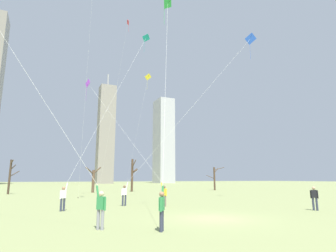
{
  "coord_description": "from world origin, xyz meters",
  "views": [
    {
      "loc": [
        -8.78,
        -13.39,
        2.16
      ],
      "look_at": [
        0.0,
        6.0,
        6.23
      ],
      "focal_mm": 29.48,
      "sensor_mm": 36.0,
      "label": 1
    }
  ],
  "objects_px": {
    "bare_tree_center": "(10,176)",
    "bare_tree_left_of_center": "(93,179)",
    "kite_flyer_foreground_left_pink": "(85,180)",
    "bare_tree_leftmost": "(215,178)",
    "distant_kite_drifting_left_yellow": "(147,84)",
    "bare_tree_far_right_edge": "(132,174)",
    "distant_kite_low_near_trees_red": "(124,47)",
    "kite_flyer_far_back_green": "(163,159)",
    "distant_kite_high_overhead_orange": "(91,19)",
    "kite_flyer_midfield_left_purple": "(148,171)",
    "kite_flyer_foreground_right_blue": "(158,152)",
    "kite_flyer_midfield_right_teal": "(82,161)",
    "bystander_watching_nearby": "(314,197)"
  },
  "relations": [
    {
      "from": "bystander_watching_nearby",
      "to": "distant_kite_high_overhead_orange",
      "type": "relative_size",
      "value": 0.06
    },
    {
      "from": "kite_flyer_foreground_right_blue",
      "to": "bare_tree_left_of_center",
      "type": "relative_size",
      "value": 4.49
    },
    {
      "from": "distant_kite_drifting_left_yellow",
      "to": "distant_kite_high_overhead_orange",
      "type": "distance_m",
      "value": 16.25
    },
    {
      "from": "kite_flyer_far_back_green",
      "to": "bare_tree_center",
      "type": "bearing_deg",
      "value": 105.35
    },
    {
      "from": "kite_flyer_foreground_left_pink",
      "to": "bare_tree_leftmost",
      "type": "height_order",
      "value": "kite_flyer_foreground_left_pink"
    },
    {
      "from": "bystander_watching_nearby",
      "to": "kite_flyer_far_back_green",
      "type": "bearing_deg",
      "value": -171.77
    },
    {
      "from": "bare_tree_left_of_center",
      "to": "kite_flyer_foreground_left_pink",
      "type": "bearing_deg",
      "value": -100.06
    },
    {
      "from": "bare_tree_far_right_edge",
      "to": "kite_flyer_midfield_right_teal",
      "type": "bearing_deg",
      "value": -115.09
    },
    {
      "from": "bystander_watching_nearby",
      "to": "bare_tree_center",
      "type": "distance_m",
      "value": 38.45
    },
    {
      "from": "kite_flyer_far_back_green",
      "to": "bare_tree_center",
      "type": "height_order",
      "value": "kite_flyer_far_back_green"
    },
    {
      "from": "kite_flyer_midfield_right_teal",
      "to": "kite_flyer_far_back_green",
      "type": "bearing_deg",
      "value": -75.38
    },
    {
      "from": "bare_tree_far_right_edge",
      "to": "kite_flyer_far_back_green",
      "type": "bearing_deg",
      "value": -104.81
    },
    {
      "from": "kite_flyer_far_back_green",
      "to": "distant_kite_drifting_left_yellow",
      "type": "height_order",
      "value": "distant_kite_drifting_left_yellow"
    },
    {
      "from": "kite_flyer_foreground_right_blue",
      "to": "bare_tree_far_right_edge",
      "type": "distance_m",
      "value": 24.56
    },
    {
      "from": "kite_flyer_midfield_right_teal",
      "to": "distant_kite_low_near_trees_red",
      "type": "relative_size",
      "value": 0.76
    },
    {
      "from": "distant_kite_low_near_trees_red",
      "to": "bare_tree_left_of_center",
      "type": "relative_size",
      "value": 6.08
    },
    {
      "from": "kite_flyer_midfield_left_purple",
      "to": "kite_flyer_foreground_right_blue",
      "type": "bearing_deg",
      "value": 17.84
    },
    {
      "from": "bare_tree_center",
      "to": "bare_tree_left_of_center",
      "type": "relative_size",
      "value": 1.2
    },
    {
      "from": "distant_kite_drifting_left_yellow",
      "to": "bare_tree_center",
      "type": "xyz_separation_m",
      "value": [
        -19.4,
        2.79,
        -15.68
      ]
    },
    {
      "from": "kite_flyer_midfield_right_teal",
      "to": "bare_tree_left_of_center",
      "type": "xyz_separation_m",
      "value": [
        4.88,
        23.96,
        -1.34
      ]
    },
    {
      "from": "kite_flyer_far_back_green",
      "to": "kite_flyer_foreground_left_pink",
      "type": "bearing_deg",
      "value": 166.16
    },
    {
      "from": "distant_kite_low_near_trees_red",
      "to": "distant_kite_drifting_left_yellow",
      "type": "relative_size",
      "value": 1.22
    },
    {
      "from": "kite_flyer_midfield_left_purple",
      "to": "bystander_watching_nearby",
      "type": "height_order",
      "value": "kite_flyer_midfield_left_purple"
    },
    {
      "from": "kite_flyer_foreground_right_blue",
      "to": "kite_flyer_midfield_left_purple",
      "type": "bearing_deg",
      "value": -162.16
    },
    {
      "from": "bystander_watching_nearby",
      "to": "distant_kite_low_near_trees_red",
      "type": "distance_m",
      "value": 30.73
    },
    {
      "from": "bystander_watching_nearby",
      "to": "bare_tree_leftmost",
      "type": "bearing_deg",
      "value": 67.81
    },
    {
      "from": "distant_kite_low_near_trees_red",
      "to": "bare_tree_center",
      "type": "relative_size",
      "value": 5.05
    },
    {
      "from": "kite_flyer_far_back_green",
      "to": "bare_tree_far_right_edge",
      "type": "bearing_deg",
      "value": 75.19
    },
    {
      "from": "kite_flyer_foreground_left_pink",
      "to": "bare_tree_far_right_edge",
      "type": "distance_m",
      "value": 35.75
    },
    {
      "from": "bystander_watching_nearby",
      "to": "bare_tree_left_of_center",
      "type": "relative_size",
      "value": 0.4
    },
    {
      "from": "kite_flyer_far_back_green",
      "to": "kite_flyer_foreground_left_pink",
      "type": "distance_m",
      "value": 3.65
    },
    {
      "from": "kite_flyer_midfield_left_purple",
      "to": "kite_flyer_far_back_green",
      "type": "distance_m",
      "value": 10.45
    },
    {
      "from": "kite_flyer_midfield_right_teal",
      "to": "kite_flyer_midfield_left_purple",
      "type": "relative_size",
      "value": 1.45
    },
    {
      "from": "kite_flyer_midfield_left_purple",
      "to": "bare_tree_leftmost",
      "type": "relative_size",
      "value": 2.97
    },
    {
      "from": "distant_kite_high_overhead_orange",
      "to": "bare_tree_far_right_edge",
      "type": "distance_m",
      "value": 25.67
    },
    {
      "from": "kite_flyer_far_back_green",
      "to": "bare_tree_far_right_edge",
      "type": "distance_m",
      "value": 35.51
    },
    {
      "from": "bare_tree_left_of_center",
      "to": "distant_kite_low_near_trees_red",
      "type": "bearing_deg",
      "value": -79.74
    },
    {
      "from": "bystander_watching_nearby",
      "to": "bare_tree_left_of_center",
      "type": "bearing_deg",
      "value": 107.23
    },
    {
      "from": "bare_tree_far_right_edge",
      "to": "bare_tree_left_of_center",
      "type": "xyz_separation_m",
      "value": [
        -6.7,
        -0.77,
        -0.78
      ]
    },
    {
      "from": "bare_tree_far_right_edge",
      "to": "bare_tree_leftmost",
      "type": "xyz_separation_m",
      "value": [
        15.95,
        -1.21,
        -0.59
      ]
    },
    {
      "from": "distant_kite_high_overhead_orange",
      "to": "bare_tree_leftmost",
      "type": "xyz_separation_m",
      "value": [
        26.22,
        13.53,
        -18.93
      ]
    },
    {
      "from": "distant_kite_high_overhead_orange",
      "to": "kite_flyer_far_back_green",
      "type": "bearing_deg",
      "value": -86.54
    },
    {
      "from": "bare_tree_far_right_edge",
      "to": "distant_kite_low_near_trees_red",
      "type": "bearing_deg",
      "value": -115.38
    },
    {
      "from": "kite_flyer_foreground_left_pink",
      "to": "kite_flyer_far_back_green",
      "type": "bearing_deg",
      "value": -13.84
    },
    {
      "from": "kite_flyer_midfield_right_teal",
      "to": "bare_tree_far_right_edge",
      "type": "relative_size",
      "value": 3.4
    },
    {
      "from": "kite_flyer_midfield_left_purple",
      "to": "kite_flyer_far_back_green",
      "type": "xyz_separation_m",
      "value": [
        -2.97,
        -10.01,
        0.3
      ]
    },
    {
      "from": "kite_flyer_midfield_right_teal",
      "to": "distant_kite_drifting_left_yellow",
      "type": "bearing_deg",
      "value": 59.16
    },
    {
      "from": "distant_kite_high_overhead_orange",
      "to": "bare_tree_left_of_center",
      "type": "xyz_separation_m",
      "value": [
        3.57,
        13.97,
        -19.12
      ]
    },
    {
      "from": "kite_flyer_foreground_left_pink",
      "to": "bare_tree_leftmost",
      "type": "xyz_separation_m",
      "value": [
        28.46,
        32.28,
        0.19
      ]
    },
    {
      "from": "kite_flyer_midfield_left_purple",
      "to": "kite_flyer_foreground_right_blue",
      "type": "xyz_separation_m",
      "value": [
        1.05,
        0.34,
        1.7
      ]
    }
  ]
}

